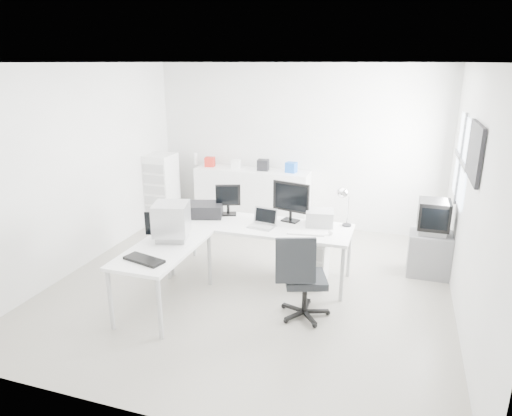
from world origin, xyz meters
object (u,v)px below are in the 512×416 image
(laptop, at_px, (262,219))
(sideboard, at_px, (252,197))
(tv_cabinet, at_px, (429,254))
(inkjet_printer, at_px, (204,210))
(filing_cabinet, at_px, (162,189))
(drawer_pedestal, at_px, (312,261))
(laser_printer, at_px, (320,218))
(crt_monitor, at_px, (172,223))
(lcd_monitor_large, at_px, (291,202))
(lcd_monitor_small, at_px, (228,200))
(office_chair, at_px, (305,275))
(crt_tv, at_px, (434,218))
(side_desk, at_px, (164,277))
(main_desk, at_px, (260,250))

(laptop, relative_size, sideboard, 0.18)
(laptop, bearing_deg, tv_cabinet, 31.56)
(laptop, distance_m, sideboard, 2.25)
(inkjet_printer, xyz_separation_m, filing_cabinet, (-1.46, 1.42, -0.20))
(drawer_pedestal, xyz_separation_m, laser_printer, (0.05, 0.17, 0.55))
(sideboard, xyz_separation_m, filing_cabinet, (-1.55, -0.44, 0.13))
(crt_monitor, bearing_deg, sideboard, 72.59)
(crt_monitor, bearing_deg, filing_cabinet, 106.03)
(filing_cabinet, bearing_deg, tv_cabinet, -9.57)
(drawer_pedestal, bearing_deg, tv_cabinet, 25.68)
(laser_printer, relative_size, tv_cabinet, 0.59)
(drawer_pedestal, distance_m, tv_cabinet, 1.65)
(lcd_monitor_large, bearing_deg, lcd_monitor_small, -166.01)
(office_chair, xyz_separation_m, crt_tv, (1.39, 1.59, 0.31))
(drawer_pedestal, xyz_separation_m, sideboard, (-1.46, 1.91, 0.21))
(side_desk, xyz_separation_m, laser_printer, (1.60, 1.32, 0.48))
(inkjet_printer, bearing_deg, filing_cabinet, 118.70)
(tv_cabinet, height_order, sideboard, sideboard)
(side_desk, relative_size, tv_cabinet, 2.33)
(laser_printer, height_order, sideboard, sideboard)
(office_chair, bearing_deg, laptop, 116.44)
(main_desk, xyz_separation_m, filing_cabinet, (-2.31, 1.52, 0.26))
(sideboard, bearing_deg, inkjet_printer, -92.69)
(office_chair, distance_m, filing_cabinet, 3.90)
(inkjet_printer, xyz_separation_m, crt_monitor, (0.00, -0.95, 0.13))
(tv_cabinet, bearing_deg, drawer_pedestal, -154.32)
(tv_cabinet, xyz_separation_m, filing_cabinet, (-4.50, 0.76, 0.33))
(sideboard, bearing_deg, crt_monitor, -91.78)
(side_desk, distance_m, filing_cabinet, 3.02)
(filing_cabinet, bearing_deg, laser_printer, -23.05)
(lcd_monitor_large, relative_size, sideboard, 0.27)
(drawer_pedestal, xyz_separation_m, office_chair, (0.09, -0.88, 0.22))
(office_chair, relative_size, sideboard, 0.51)
(inkjet_printer, relative_size, lcd_monitor_large, 0.91)
(main_desk, bearing_deg, tv_cabinet, 19.28)
(inkjet_printer, height_order, tv_cabinet, inkjet_printer)
(main_desk, relative_size, office_chair, 2.33)
(laptop, xyz_separation_m, office_chair, (0.74, -0.73, -0.35))
(crt_monitor, bearing_deg, office_chair, -14.84)
(crt_tv, bearing_deg, sideboard, 157.92)
(lcd_monitor_large, height_order, office_chair, lcd_monitor_large)
(main_desk, xyz_separation_m, lcd_monitor_large, (0.35, 0.25, 0.65))
(crt_tv, xyz_separation_m, sideboard, (-2.95, 1.20, -0.32))
(side_desk, height_order, inkjet_printer, inkjet_printer)
(side_desk, relative_size, office_chair, 1.36)
(lcd_monitor_small, distance_m, laptop, 0.70)
(side_desk, distance_m, inkjet_printer, 1.29)
(lcd_monitor_small, distance_m, crt_monitor, 1.14)
(office_chair, height_order, sideboard, office_chair)
(laptop, distance_m, office_chair, 1.10)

